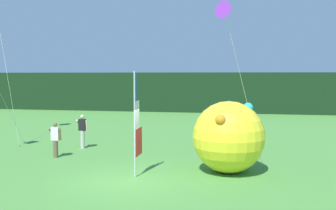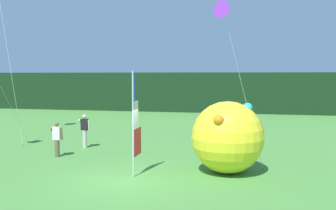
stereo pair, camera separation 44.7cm
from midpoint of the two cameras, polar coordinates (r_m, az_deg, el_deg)
name	(u,v)px [view 1 (the left image)]	position (r m, az deg, el deg)	size (l,w,h in m)	color
ground_plane	(127,180)	(14.18, -6.97, -11.06)	(120.00, 120.00, 0.00)	#478438
distant_treeline	(202,92)	(39.30, 4.76, 1.91)	(80.00, 2.40, 4.03)	black
banner_flag	(137,126)	(14.46, -5.55, -3.08)	(0.06, 1.03, 3.95)	#B7B7BC
person_near_banner	(55,139)	(18.42, -17.09, -4.85)	(0.55, 0.48, 1.62)	brown
person_mid_field	(82,130)	(20.33, -13.24, -3.70)	(0.55, 0.48, 1.74)	#B7B2A3
person_far_left	(245,133)	(19.78, 10.75, -4.05)	(0.55, 0.48, 1.64)	#B7B2A3
inflatable_balloon	(229,137)	(15.00, 8.16, -4.71)	(2.79, 2.79, 2.79)	yellow
kite_purple_delta_1	(225,11)	(14.66, 7.54, 13.71)	(1.95, 1.54, 6.53)	brown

